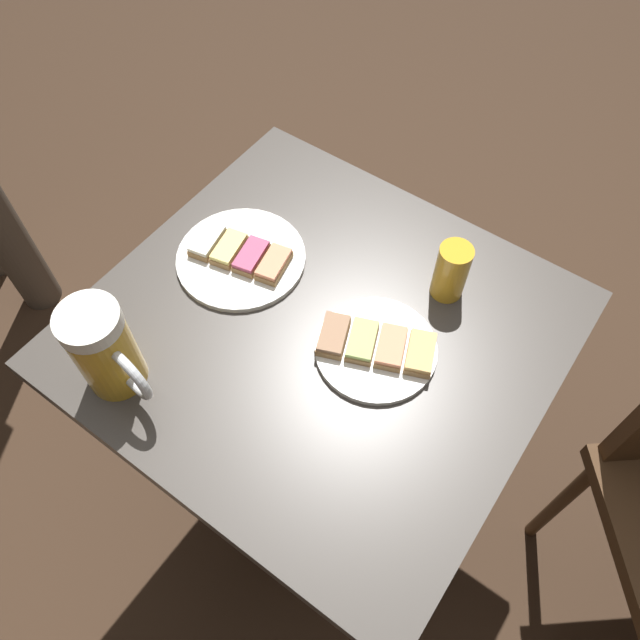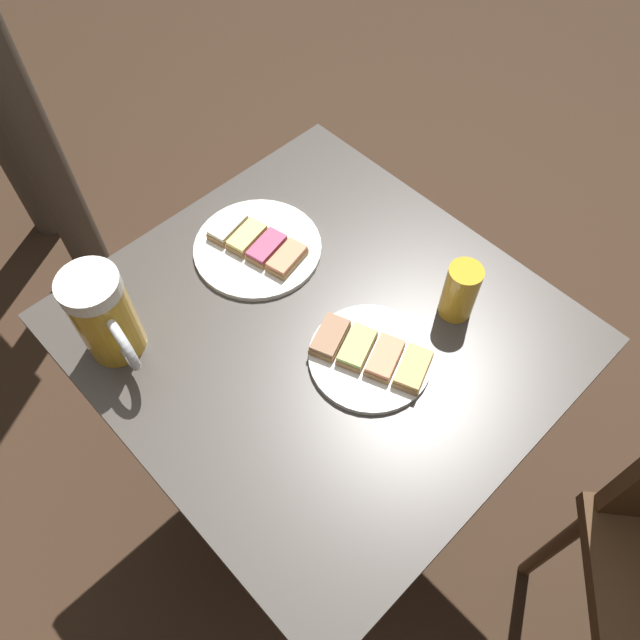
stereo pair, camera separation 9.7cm
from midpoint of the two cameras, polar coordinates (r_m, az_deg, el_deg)
The scene contains 6 objects.
ground_plane at distance 1.64m, azimuth -1.74°, elevation -14.44°, with size 6.00×6.00×0.00m, color #382619.
cafe_table at distance 1.14m, azimuth -2.45°, elevation -5.45°, with size 0.68×0.71×0.72m.
plate_near at distance 0.96m, azimuth 2.32°, elevation -2.73°, with size 0.19×0.19×0.03m.
plate_far at distance 1.07m, azimuth -9.90°, elevation 5.63°, with size 0.22×0.22×0.03m.
beer_mug at distance 0.94m, azimuth -22.01°, elevation -2.85°, with size 0.09×0.15×0.16m.
beer_glass_small at distance 1.00m, azimuth 9.32°, elevation 4.25°, with size 0.05×0.05×0.10m, color gold.
Camera 1 is at (-0.43, -0.31, 1.56)m, focal length 34.67 mm.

